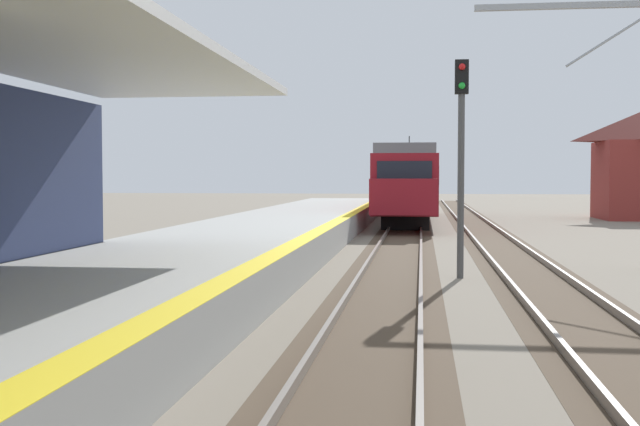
# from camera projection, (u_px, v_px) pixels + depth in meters

# --- Properties ---
(station_platform) EXTENTS (5.00, 80.00, 0.91)m
(station_platform) POSITION_uv_depth(u_px,v_px,m) (156.00, 279.00, 15.45)
(station_platform) COLOR #999993
(station_platform) RESTS_ON ground
(track_pair_nearest_platform) EXTENTS (2.34, 120.00, 0.16)m
(track_pair_nearest_platform) POSITION_uv_depth(u_px,v_px,m) (390.00, 277.00, 18.88)
(track_pair_nearest_platform) COLOR #4C3D2D
(track_pair_nearest_platform) RESTS_ON ground
(track_pair_middle) EXTENTS (2.34, 120.00, 0.16)m
(track_pair_middle) POSITION_uv_depth(u_px,v_px,m) (537.00, 279.00, 18.45)
(track_pair_middle) COLOR #4C3D2D
(track_pair_middle) RESTS_ON ground
(approaching_train) EXTENTS (2.93, 19.60, 4.76)m
(approaching_train) POSITION_uv_depth(u_px,v_px,m) (408.00, 181.00, 42.08)
(approaching_train) COLOR maroon
(approaching_train) RESTS_ON ground
(rail_signal_post) EXTENTS (0.32, 0.34, 5.20)m
(rail_signal_post) POSITION_uv_depth(u_px,v_px,m) (461.00, 145.00, 18.88)
(rail_signal_post) COLOR #4C4C4C
(rail_signal_post) RESTS_ON ground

